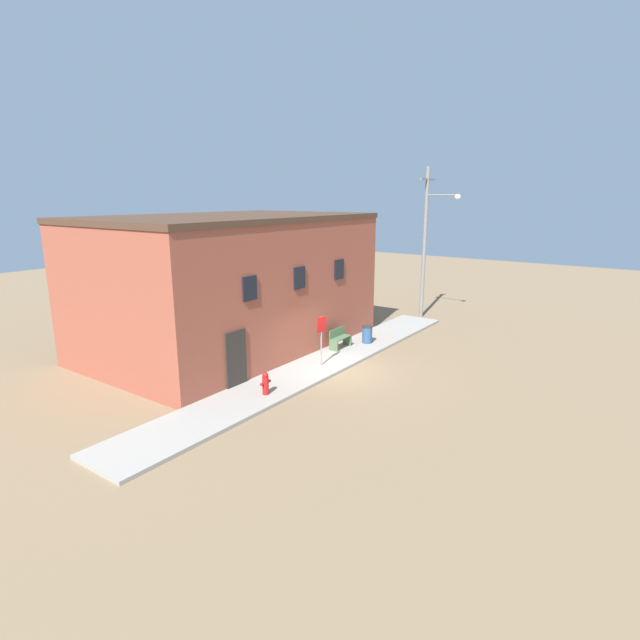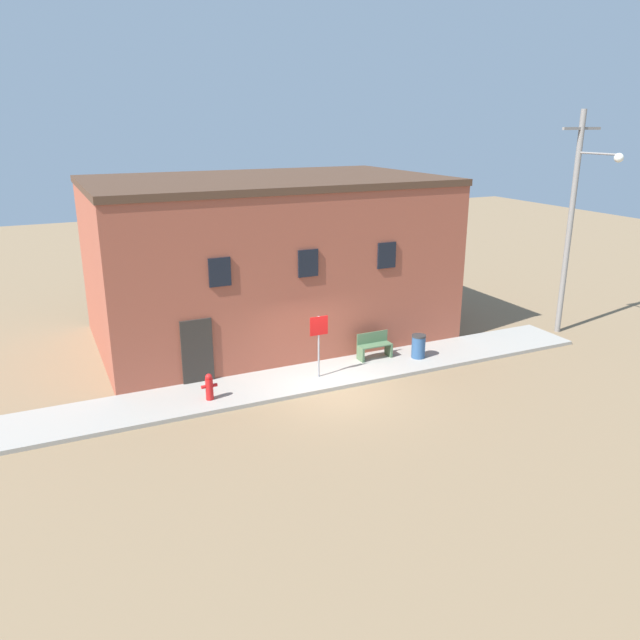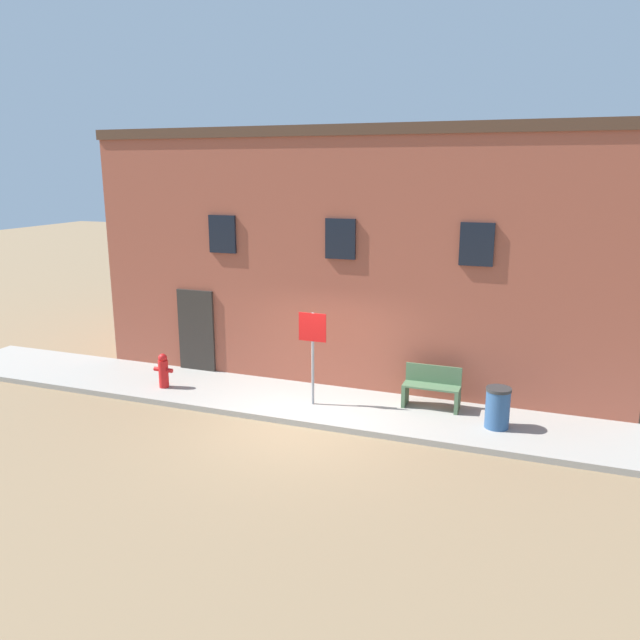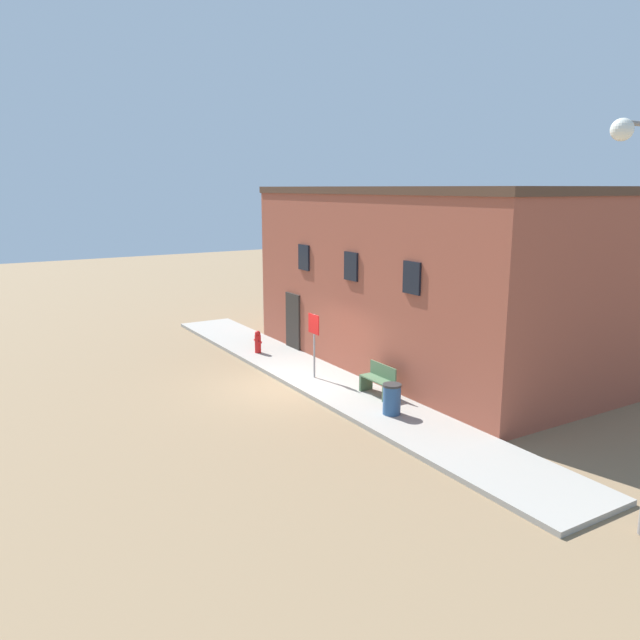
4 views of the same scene
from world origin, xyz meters
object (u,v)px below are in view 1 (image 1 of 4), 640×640
at_px(fire_hydrant, 265,383).
at_px(bench, 340,339).
at_px(utility_pole, 427,237).
at_px(stop_sign, 321,332).
at_px(trash_bin, 367,334).

bearing_deg(fire_hydrant, bench, 8.48).
bearing_deg(utility_pole, stop_sign, -178.50).
bearing_deg(fire_hydrant, utility_pole, 1.90).
bearing_deg(stop_sign, bench, 16.25).
relative_size(fire_hydrant, utility_pole, 0.10).
xyz_separation_m(stop_sign, trash_bin, (3.89, 0.09, -1.00)).
xyz_separation_m(fire_hydrant, trash_bin, (7.56, 0.29, 0.01)).
bearing_deg(trash_bin, utility_pole, 1.58).
distance_m(fire_hydrant, trash_bin, 7.57).
distance_m(fire_hydrant, stop_sign, 3.82).
bearing_deg(trash_bin, stop_sign, -178.63).
relative_size(bench, utility_pole, 0.14).
height_order(trash_bin, utility_pole, utility_pole).
distance_m(bench, trash_bin, 1.55).
height_order(stop_sign, utility_pole, utility_pole).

